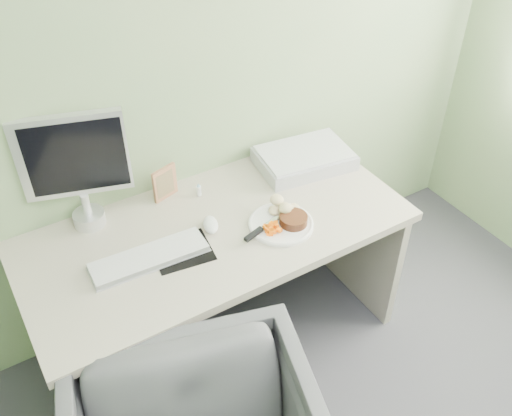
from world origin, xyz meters
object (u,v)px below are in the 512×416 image
plate (281,224)px  monitor (76,165)px  scanner (304,159)px  desk (218,259)px

plate → monitor: monitor is taller
plate → scanner: 0.45m
desk → scanner: scanner is taller
monitor → plate: bearing=-16.3°
scanner → monitor: 1.04m
plate → scanner: scanner is taller
monitor → desk: bearing=-18.9°
desk → plate: (0.24, -0.13, 0.19)m
desk → scanner: 0.64m
desk → scanner: size_ratio=3.71×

